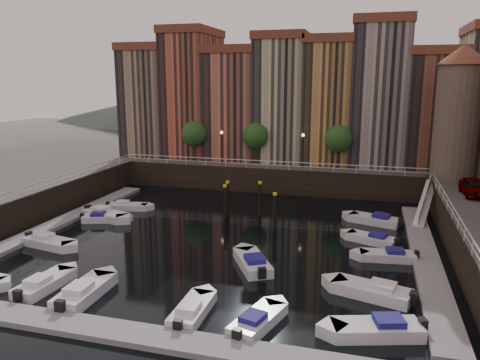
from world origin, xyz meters
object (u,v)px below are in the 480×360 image
(corner_tower, at_px, (459,112))
(gangway, at_px, (425,200))
(boat_left_1, at_px, (48,242))
(mooring_pilings, at_px, (246,203))
(car_a, at_px, (473,188))
(boat_left_2, at_px, (103,218))

(corner_tower, height_order, gangway, corner_tower)
(boat_left_1, bearing_deg, mooring_pilings, 50.72)
(corner_tower, distance_m, boat_left_1, 40.54)
(corner_tower, relative_size, car_a, 2.97)
(corner_tower, bearing_deg, car_a, -82.45)
(gangway, height_order, boat_left_2, gangway)
(boat_left_1, xyz_separation_m, car_a, (34.10, 14.69, 3.42))
(gangway, relative_size, mooring_pilings, 1.41)
(gangway, xyz_separation_m, boat_left_1, (-30.37, -16.48, -1.55))
(corner_tower, bearing_deg, boat_left_2, -157.30)
(car_a, bearing_deg, boat_left_2, -169.85)
(corner_tower, xyz_separation_m, mooring_pilings, (-19.62, -9.27, -8.54))
(boat_left_1, bearing_deg, gangway, 38.57)
(corner_tower, distance_m, mooring_pilings, 23.32)
(corner_tower, relative_size, mooring_pilings, 2.34)
(gangway, bearing_deg, corner_tower, 57.20)
(gangway, distance_m, boat_left_2, 31.26)
(corner_tower, distance_m, gangway, 9.86)
(gangway, relative_size, boat_left_2, 1.92)
(gangway, bearing_deg, boat_left_2, -162.87)
(mooring_pilings, xyz_separation_m, boat_left_2, (-13.11, -4.42, -1.32))
(corner_tower, xyz_separation_m, car_a, (0.83, -6.30, -6.40))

